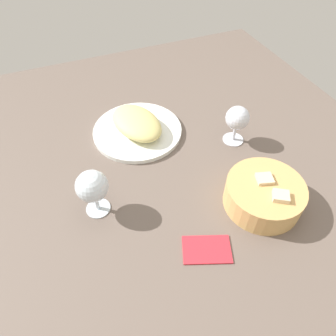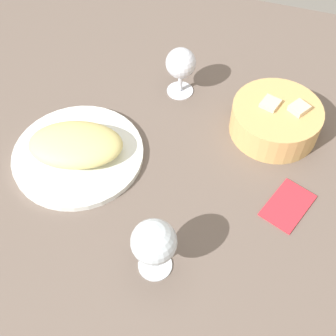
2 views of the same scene
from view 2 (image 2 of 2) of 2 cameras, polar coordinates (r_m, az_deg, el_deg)
The scene contains 8 objects.
ground_plane at distance 91.97cm, azimuth -1.57°, elevation -1.27°, with size 140.00×140.00×2.00cm, color #64554C.
plate at distance 95.51cm, azimuth -11.56°, elevation 1.74°, with size 27.79×27.79×1.40cm, color white.
omelette at distance 93.03cm, azimuth -11.88°, elevation 3.01°, with size 19.66×12.50×5.17cm, color #DCCE7C.
lettuce_garnish at distance 97.83cm, azimuth -15.04°, elevation 3.68°, with size 4.69×4.69×1.46cm, color #3C803B.
bread_basket at distance 99.19cm, azimuth 13.77°, elevation 6.14°, with size 19.42×19.42×8.18cm.
wine_glass_near at distance 73.15cm, azimuth -1.84°, elevation -9.71°, with size 7.79×7.79×12.95cm.
wine_glass_far at distance 102.73cm, azimuth 1.67°, elevation 13.19°, with size 7.01×7.01×12.07cm.
folded_napkin at distance 89.69cm, azimuth 15.31°, elevation -4.62°, with size 11.00×7.00×0.80cm, color red.
Camera 2 is at (19.44, -50.31, 73.49)cm, focal length 47.00 mm.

